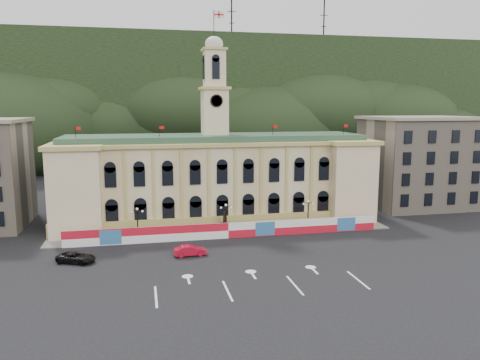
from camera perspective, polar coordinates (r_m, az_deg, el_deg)
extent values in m
plane|color=black|center=(60.69, 1.21, -10.95)|extent=(260.00, 260.00, 0.00)
cube|color=black|center=(186.00, -8.04, 9.32)|extent=(230.00, 70.00, 44.00)
cube|color=#595651|center=(172.62, 4.32, 12.07)|extent=(22.00, 8.00, 14.00)
cube|color=#595651|center=(167.32, -24.41, 10.03)|extent=(16.00, 7.00, 10.00)
cylinder|color=black|center=(176.16, -1.03, 18.58)|extent=(0.50, 0.50, 20.00)
cylinder|color=black|center=(185.93, 10.17, 17.94)|extent=(0.50, 0.50, 20.00)
cube|color=beige|center=(85.65, -3.04, -0.21)|extent=(55.00, 15.00, 14.00)
cube|color=tan|center=(79.29, -2.13, -5.24)|extent=(56.00, 0.80, 2.40)
cube|color=tan|center=(84.79, -3.08, 4.66)|extent=(56.20, 16.20, 0.60)
cube|color=#315139|center=(84.74, -3.09, 5.13)|extent=(53.00, 13.00, 1.20)
cube|color=beige|center=(84.32, -18.91, -0.84)|extent=(8.00, 17.00, 14.00)
cube|color=beige|center=(91.30, 11.79, 0.18)|extent=(8.00, 17.00, 14.00)
cube|color=beige|center=(84.56, -3.11, 8.24)|extent=(4.40, 4.40, 8.00)
cube|color=tan|center=(84.61, -3.14, 11.09)|extent=(5.20, 5.20, 0.50)
cube|color=beige|center=(84.79, -3.16, 13.32)|extent=(3.60, 3.60, 6.50)
cube|color=tan|center=(85.11, -3.18, 15.60)|extent=(4.20, 4.20, 0.40)
cylinder|color=black|center=(82.28, -2.88, 9.62)|extent=(2.20, 0.20, 2.20)
ellipsoid|color=beige|center=(85.22, -3.18, 16.20)|extent=(3.20, 3.20, 2.72)
cylinder|color=black|center=(85.68, -3.20, 18.32)|extent=(0.12, 0.12, 5.00)
cube|color=white|center=(86.13, -2.59, 19.50)|extent=(1.80, 0.04, 1.20)
cube|color=red|center=(86.11, -2.58, 19.50)|extent=(1.80, 0.02, 0.22)
cube|color=red|center=(86.11, -2.58, 19.50)|extent=(0.22, 0.02, 1.20)
cube|color=tan|center=(103.76, 20.84, 1.94)|extent=(20.00, 16.00, 18.00)
cube|color=gray|center=(103.13, 21.13, 7.07)|extent=(21.00, 17.00, 0.60)
cube|color=red|center=(74.33, -1.44, -6.17)|extent=(50.00, 0.25, 2.50)
cube|color=teal|center=(73.21, -15.50, -6.74)|extent=(3.20, 0.05, 2.20)
cube|color=teal|center=(75.48, 3.09, -5.95)|extent=(3.20, 0.05, 2.20)
cube|color=teal|center=(80.16, 12.84, -5.27)|extent=(3.20, 0.05, 2.20)
cube|color=slate|center=(77.25, -1.81, -6.49)|extent=(56.00, 5.50, 0.16)
cube|color=#595651|center=(77.27, -1.84, -5.85)|extent=(1.40, 1.40, 1.80)
cylinder|color=black|center=(76.85, -1.85, -4.63)|extent=(0.60, 0.60, 1.60)
sphere|color=black|center=(76.64, -1.85, -3.97)|extent=(0.44, 0.44, 0.44)
cylinder|color=black|center=(75.40, -12.32, -7.03)|extent=(0.44, 0.44, 0.30)
cylinder|color=black|center=(74.82, -12.37, -5.37)|extent=(0.18, 0.18, 4.80)
cube|color=black|center=(74.29, -12.43, -3.65)|extent=(1.60, 0.08, 0.08)
sphere|color=silver|center=(74.34, -13.05, -3.78)|extent=(0.36, 0.36, 0.36)
sphere|color=silver|center=(74.32, -11.81, -3.74)|extent=(0.36, 0.36, 0.36)
sphere|color=silver|center=(74.24, -12.44, -3.46)|extent=(0.40, 0.40, 0.40)
cylinder|color=black|center=(76.51, -1.71, -6.58)|extent=(0.44, 0.44, 0.30)
cylinder|color=black|center=(75.94, -1.72, -4.95)|extent=(0.18, 0.18, 4.80)
cube|color=black|center=(75.42, -1.73, -3.25)|extent=(1.60, 0.08, 0.08)
sphere|color=silver|center=(75.32, -2.33, -3.39)|extent=(0.36, 0.36, 0.36)
sphere|color=silver|center=(75.59, -1.13, -3.34)|extent=(0.36, 0.36, 0.36)
sphere|color=silver|center=(75.37, -1.73, -3.07)|extent=(0.40, 0.40, 0.40)
cylinder|color=black|center=(80.10, 8.25, -5.96)|extent=(0.44, 0.44, 0.30)
cylinder|color=black|center=(79.55, 8.28, -4.39)|extent=(0.18, 0.18, 4.80)
cube|color=black|center=(79.05, 8.32, -2.77)|extent=(1.60, 0.08, 0.08)
sphere|color=silver|center=(78.81, 7.77, -2.91)|extent=(0.36, 0.36, 0.36)
sphere|color=silver|center=(79.36, 8.86, -2.85)|extent=(0.36, 0.36, 0.36)
sphere|color=silver|center=(79.00, 8.33, -2.59)|extent=(0.40, 0.40, 0.40)
imported|color=#AF0C22|center=(66.36, -6.09, -8.54)|extent=(2.14, 4.77, 1.51)
imported|color=black|center=(66.91, -19.34, -8.90)|extent=(6.04, 6.84, 1.43)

